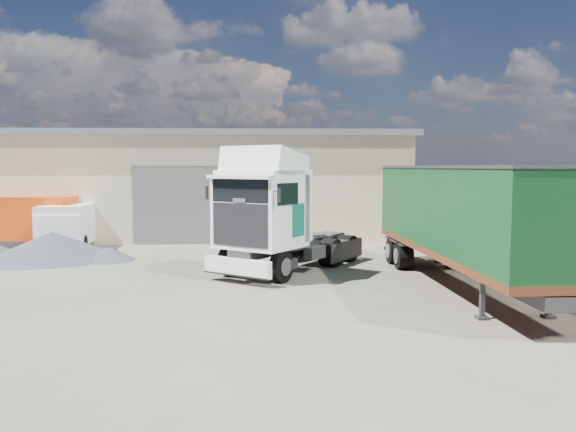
{
  "coord_description": "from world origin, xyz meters",
  "views": [
    {
      "loc": [
        2.07,
        -15.86,
        3.56
      ],
      "look_at": [
        2.82,
        3.0,
        1.91
      ],
      "focal_mm": 35.0,
      "sensor_mm": 36.0,
      "label": 1
    }
  ],
  "objects_px": {
    "box_trailer": "(462,213)",
    "panel_van": "(71,224)",
    "tractor_unit": "(275,221)",
    "orange_skip": "(39,224)"
  },
  "relations": [
    {
      "from": "panel_van",
      "to": "orange_skip",
      "type": "height_order",
      "value": "orange_skip"
    },
    {
      "from": "tractor_unit",
      "to": "box_trailer",
      "type": "xyz_separation_m",
      "value": [
        5.47,
        -2.36,
        0.42
      ]
    },
    {
      "from": "box_trailer",
      "to": "panel_van",
      "type": "xyz_separation_m",
      "value": [
        -14.53,
        9.2,
        -1.2
      ]
    },
    {
      "from": "box_trailer",
      "to": "panel_van",
      "type": "bearing_deg",
      "value": 146.09
    },
    {
      "from": "tractor_unit",
      "to": "panel_van",
      "type": "relative_size",
      "value": 1.33
    },
    {
      "from": "box_trailer",
      "to": "tractor_unit",
      "type": "bearing_deg",
      "value": 155.15
    },
    {
      "from": "tractor_unit",
      "to": "panel_van",
      "type": "distance_m",
      "value": 11.38
    },
    {
      "from": "tractor_unit",
      "to": "box_trailer",
      "type": "relative_size",
      "value": 0.59
    },
    {
      "from": "box_trailer",
      "to": "orange_skip",
      "type": "distance_m",
      "value": 18.6
    },
    {
      "from": "tractor_unit",
      "to": "panel_van",
      "type": "height_order",
      "value": "tractor_unit"
    }
  ]
}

